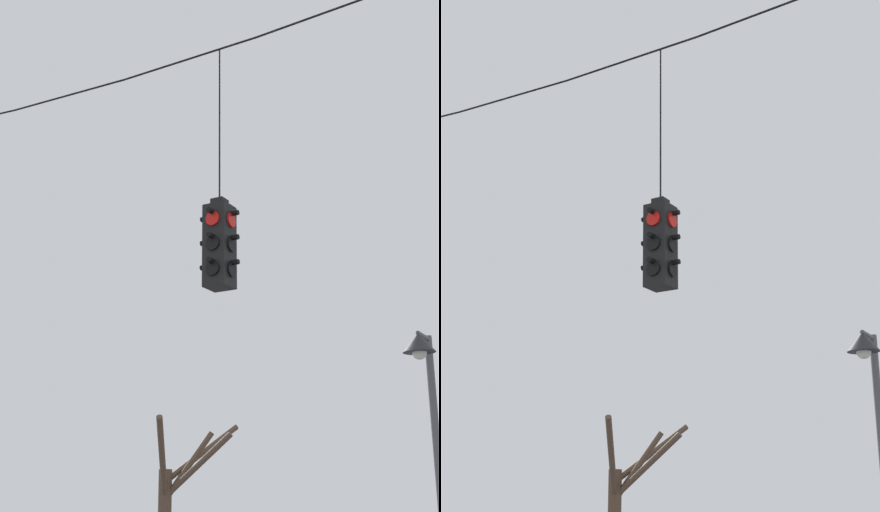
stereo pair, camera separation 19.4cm
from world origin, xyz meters
The scene contains 4 objects.
span_wire centered at (0.00, 0.21, 8.43)m, with size 16.21×0.03×0.57m.
traffic_light_over_intersection centered at (0.55, 0.21, 5.26)m, with size 0.58×0.58×3.59m.
street_lamp centered at (2.24, 3.58, 3.43)m, with size 0.50×0.86×4.50m.
bare_tree centered at (-6.49, 9.94, 2.11)m, with size 2.08×3.82×4.14m.
Camera 2 is at (5.69, -8.28, 1.95)m, focal length 55.00 mm.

